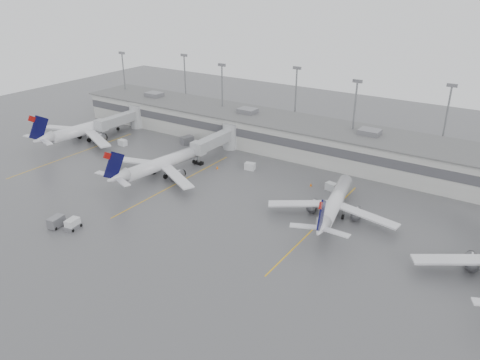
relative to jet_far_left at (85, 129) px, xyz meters
The scene contains 18 objects.
ground 67.95m from the jet_far_left, 29.21° to the right, with size 260.00×260.00×0.00m, color #535356.
terminal 64.24m from the jet_far_left, 22.77° to the left, with size 152.00×17.00×9.45m.
light_masts 67.25m from the jet_far_left, 27.34° to the left, with size 142.40×8.00×20.60m.
jet_bridge_left 13.15m from the jet_far_left, 73.49° to the left, with size 4.00×17.20×7.00m.
jet_bridge_right 40.74m from the jet_far_left, 18.02° to the left, with size 4.00×17.20×7.00m.
stand_markings 60.03m from the jet_far_left, ahead, with size 105.25×40.00×0.01m.
jet_far_left is the anchor object (origin of this frame).
jet_mid_left 36.58m from the jet_far_left, 12.22° to the right, with size 27.21×30.70×9.97m.
jet_mid_right 77.95m from the jet_far_left, ahead, with size 25.22×28.52×9.31m.
baggage_tug 52.86m from the jet_far_left, 42.59° to the right, with size 2.47×3.37×1.99m.
baggage_cart 51.39m from the jet_far_left, 45.99° to the right, with size 2.33×3.42×2.03m.
gse_uld_a 12.80m from the jet_far_left, 10.99° to the left, with size 2.35×1.57×1.66m, color silver.
gse_uld_b 51.86m from the jet_far_left, ahead, with size 2.44×1.63×1.73m, color silver.
gse_uld_c 73.02m from the jet_far_left, ahead, with size 2.40×1.60×1.70m, color silver.
gse_loader 29.73m from the jet_far_left, 26.68° to the left, with size 2.16×3.46×2.16m, color slate.
cone_a 7.30m from the jet_far_left, ahead, with size 0.41×0.41×0.66m, color #FF6D05.
cone_b 44.53m from the jet_far_left, ahead, with size 0.50×0.50×0.80m, color #FF6D05.
cone_c 68.34m from the jet_far_left, ahead, with size 0.47×0.47×0.76m, color #FF6D05.
Camera 1 is at (47.83, -49.58, 43.88)m, focal length 35.00 mm.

